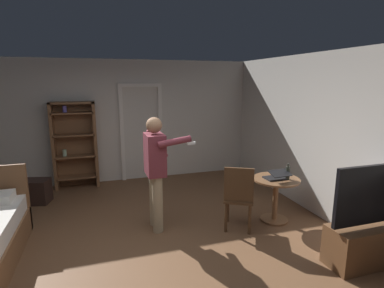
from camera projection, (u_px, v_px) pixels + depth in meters
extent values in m
plane|color=brown|center=(138.00, 256.00, 3.85)|extent=(6.96, 6.96, 0.00)
cube|color=beige|center=(116.00, 121.00, 6.59)|extent=(6.22, 0.12, 2.63)
cube|color=beige|center=(342.00, 141.00, 4.47)|extent=(0.12, 6.57, 2.63)
cube|color=white|center=(122.00, 135.00, 6.61)|extent=(0.08, 0.08, 2.05)
cube|color=white|center=(160.00, 133.00, 6.86)|extent=(0.08, 0.08, 2.05)
cube|color=white|center=(140.00, 85.00, 6.51)|extent=(0.93, 0.08, 0.08)
cube|color=brown|center=(54.00, 147.00, 6.07)|extent=(0.06, 0.32, 1.78)
cube|color=brown|center=(96.00, 144.00, 6.30)|extent=(0.06, 0.32, 1.78)
cube|color=brown|center=(72.00, 103.00, 6.01)|extent=(0.87, 0.32, 0.04)
cube|color=brown|center=(76.00, 144.00, 6.33)|extent=(0.87, 0.02, 1.78)
cube|color=brown|center=(78.00, 177.00, 6.32)|extent=(0.81, 0.32, 0.03)
cube|color=brown|center=(76.00, 156.00, 6.23)|extent=(0.81, 0.32, 0.03)
cylinder|color=#ABC7A2|center=(65.00, 153.00, 6.15)|extent=(0.08, 0.08, 0.13)
cube|color=brown|center=(74.00, 135.00, 6.14)|extent=(0.81, 0.32, 0.03)
cube|color=brown|center=(73.00, 113.00, 6.05)|extent=(0.81, 0.32, 0.03)
cylinder|color=#6D60C7|center=(65.00, 109.00, 5.99)|extent=(0.08, 0.08, 0.13)
cube|color=brown|center=(370.00, 243.00, 3.68)|extent=(1.10, 0.40, 0.49)
cube|color=black|center=(378.00, 194.00, 3.53)|extent=(1.22, 0.05, 0.71)
cube|color=slate|center=(376.00, 193.00, 3.55)|extent=(1.16, 0.01, 0.65)
cylinder|color=brown|center=(275.00, 201.00, 4.77)|extent=(0.08, 0.08, 0.67)
cylinder|color=brown|center=(274.00, 219.00, 4.84)|extent=(0.43, 0.43, 0.03)
cylinder|color=brown|center=(276.00, 179.00, 4.70)|extent=(0.72, 0.72, 0.03)
cube|color=black|center=(275.00, 178.00, 4.68)|extent=(0.33, 0.23, 0.02)
cube|color=black|center=(280.00, 173.00, 4.55)|extent=(0.33, 0.21, 0.07)
cube|color=#194B4E|center=(280.00, 173.00, 4.56)|extent=(0.30, 0.18, 0.05)
cylinder|color=#2E3429|center=(288.00, 173.00, 4.64)|extent=(0.06, 0.06, 0.20)
cylinder|color=#2E3429|center=(288.00, 165.00, 4.62)|extent=(0.03, 0.03, 0.05)
cylinder|color=#4C331E|center=(250.00, 210.00, 4.69)|extent=(0.04, 0.04, 0.45)
cylinder|color=#4C331E|center=(228.00, 208.00, 4.75)|extent=(0.04, 0.04, 0.45)
cylinder|color=#4C331E|center=(250.00, 220.00, 4.36)|extent=(0.04, 0.04, 0.45)
cylinder|color=#4C331E|center=(226.00, 218.00, 4.43)|extent=(0.04, 0.04, 0.45)
cube|color=#4C331E|center=(239.00, 198.00, 4.51)|extent=(0.57, 0.57, 0.04)
cube|color=#4C331E|center=(239.00, 185.00, 4.29)|extent=(0.39, 0.24, 0.50)
cylinder|color=tan|center=(154.00, 198.00, 4.63)|extent=(0.15, 0.15, 0.85)
cylinder|color=tan|center=(158.00, 204.00, 4.40)|extent=(0.15, 0.15, 0.85)
cube|color=brown|center=(155.00, 154.00, 4.37)|extent=(0.27, 0.43, 0.60)
sphere|color=#936B4C|center=(154.00, 125.00, 4.28)|extent=(0.23, 0.23, 0.23)
cylinder|color=brown|center=(157.00, 143.00, 4.59)|extent=(0.33, 0.09, 0.48)
cylinder|color=brown|center=(175.00, 142.00, 4.17)|extent=(0.48, 0.10, 0.15)
cube|color=white|center=(191.00, 143.00, 4.23)|extent=(0.12, 0.04, 0.04)
cube|color=black|center=(34.00, 191.00, 5.49)|extent=(0.60, 0.47, 0.44)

